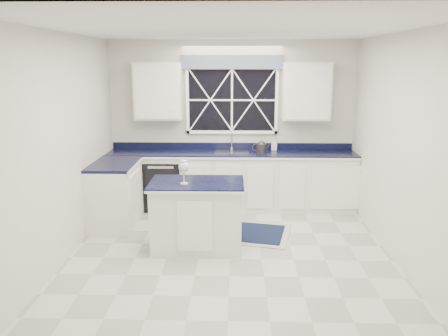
{
  "coord_description": "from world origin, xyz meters",
  "views": [
    {
      "loc": [
        0.06,
        -4.94,
        2.36
      ],
      "look_at": [
        -0.08,
        0.4,
        1.05
      ],
      "focal_mm": 35.0,
      "sensor_mm": 36.0,
      "label": 1
    }
  ],
  "objects_px": {
    "wine_glass": "(184,168)",
    "soap_bottle": "(274,144)",
    "kettle": "(261,147)",
    "island": "(197,215)",
    "dishwasher": "(165,183)",
    "faucet": "(232,140)"
  },
  "relations": [
    {
      "from": "wine_glass",
      "to": "soap_bottle",
      "type": "xyz_separation_m",
      "value": [
        1.28,
        1.89,
        -0.05
      ]
    },
    {
      "from": "wine_glass",
      "to": "kettle",
      "type": "bearing_deg",
      "value": 57.94
    },
    {
      "from": "island",
      "to": "kettle",
      "type": "bearing_deg",
      "value": 60.24
    },
    {
      "from": "island",
      "to": "kettle",
      "type": "xyz_separation_m",
      "value": [
        0.9,
        1.58,
        0.59
      ]
    },
    {
      "from": "wine_glass",
      "to": "island",
      "type": "bearing_deg",
      "value": 31.4
    },
    {
      "from": "soap_bottle",
      "to": "dishwasher",
      "type": "bearing_deg",
      "value": -173.71
    },
    {
      "from": "island",
      "to": "wine_glass",
      "type": "height_order",
      "value": "wine_glass"
    },
    {
      "from": "dishwasher",
      "to": "faucet",
      "type": "distance_m",
      "value": 1.31
    },
    {
      "from": "kettle",
      "to": "faucet",
      "type": "bearing_deg",
      "value": 153.14
    },
    {
      "from": "dishwasher",
      "to": "island",
      "type": "xyz_separation_m",
      "value": [
        0.67,
        -1.6,
        0.03
      ]
    },
    {
      "from": "wine_glass",
      "to": "soap_bottle",
      "type": "distance_m",
      "value": 2.28
    },
    {
      "from": "dishwasher",
      "to": "wine_glass",
      "type": "distance_m",
      "value": 1.9
    },
    {
      "from": "faucet",
      "to": "wine_glass",
      "type": "distance_m",
      "value": 1.97
    },
    {
      "from": "island",
      "to": "dishwasher",
      "type": "bearing_deg",
      "value": 112.69
    },
    {
      "from": "kettle",
      "to": "soap_bottle",
      "type": "relative_size",
      "value": 1.47
    },
    {
      "from": "dishwasher",
      "to": "soap_bottle",
      "type": "height_order",
      "value": "soap_bottle"
    },
    {
      "from": "dishwasher",
      "to": "kettle",
      "type": "distance_m",
      "value": 1.69
    },
    {
      "from": "wine_glass",
      "to": "dishwasher",
      "type": "bearing_deg",
      "value": 107.24
    },
    {
      "from": "dishwasher",
      "to": "faucet",
      "type": "bearing_deg",
      "value": 10.02
    },
    {
      "from": "faucet",
      "to": "wine_glass",
      "type": "xyz_separation_m",
      "value": [
        -0.58,
        -1.89,
        -0.01
      ]
    },
    {
      "from": "faucet",
      "to": "kettle",
      "type": "relative_size",
      "value": 1.03
    },
    {
      "from": "dishwasher",
      "to": "island",
      "type": "distance_m",
      "value": 1.74
    }
  ]
}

